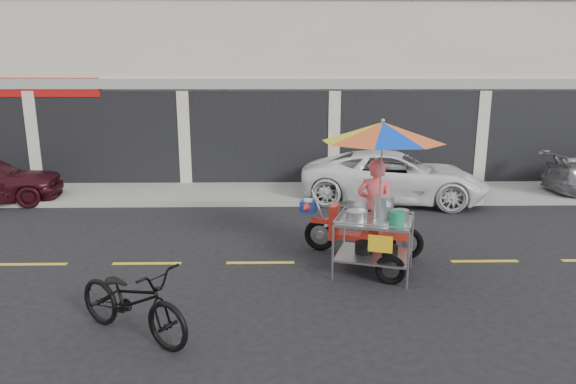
{
  "coord_description": "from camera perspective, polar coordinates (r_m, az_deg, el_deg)",
  "views": [
    {
      "loc": [
        -1.66,
        -8.03,
        3.08
      ],
      "look_at": [
        -1.5,
        0.6,
        1.15
      ],
      "focal_mm": 30.0,
      "sensor_mm": 36.0,
      "label": 1
    }
  ],
  "objects": [
    {
      "name": "sidewalk",
      "position": [
        13.96,
        5.78,
        0.12
      ],
      "size": [
        45.0,
        3.0,
        0.15
      ],
      "primitive_type": "cube",
      "color": "gray",
      "rests_on": "ground"
    },
    {
      "name": "ground",
      "position": [
        8.76,
        10.03,
        -8.18
      ],
      "size": [
        90.0,
        90.0,
        0.0
      ],
      "primitive_type": "plane",
      "color": "black"
    },
    {
      "name": "food_vendor_rig",
      "position": [
        8.18,
        10.52,
        2.04
      ],
      "size": [
        2.52,
        2.56,
        2.57
      ],
      "rotation": [
        0.0,
        0.0,
        -0.32
      ],
      "color": "black",
      "rests_on": "ground"
    },
    {
      "name": "near_bicycle",
      "position": [
        6.37,
        -17.99,
        -12.09
      ],
      "size": [
        1.91,
        1.55,
        0.97
      ],
      "primitive_type": "imported",
      "rotation": [
        0.0,
        0.0,
        0.99
      ],
      "color": "black",
      "rests_on": "ground"
    },
    {
      "name": "shophouse_block",
      "position": [
        19.19,
        12.91,
        15.76
      ],
      "size": [
        36.0,
        8.11,
        10.4
      ],
      "color": "beige",
      "rests_on": "ground"
    },
    {
      "name": "white_pickup",
      "position": [
        13.2,
        12.41,
        1.81
      ],
      "size": [
        5.2,
        3.19,
        1.35
      ],
      "primitive_type": "imported",
      "rotation": [
        0.0,
        0.0,
        1.36
      ],
      "color": "white",
      "rests_on": "ground"
    },
    {
      "name": "centerline",
      "position": [
        8.76,
        10.03,
        -8.16
      ],
      "size": [
        42.0,
        0.1,
        0.01
      ],
      "primitive_type": "cube",
      "color": "gold",
      "rests_on": "ground"
    }
  ]
}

